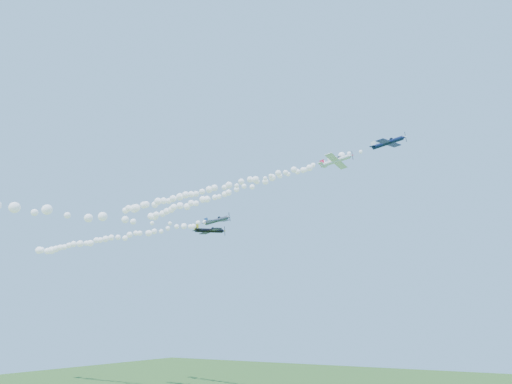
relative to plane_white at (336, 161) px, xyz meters
The scene contains 7 objects.
plane_white is the anchor object (origin of this frame).
smoke_trail_white 37.28m from the plane_white, behind, with size 69.56×8.19×3.32m, color white, non-canonical shape.
plane_navy 12.01m from the plane_white, ahead, with size 7.75×8.15×2.15m.
smoke_trail_navy 33.99m from the plane_white, 163.94° to the left, with size 84.57×23.47×3.01m, color white, non-canonical shape.
plane_grey 33.04m from the plane_white, behind, with size 8.19×8.32×2.57m.
smoke_trail_grey 73.23m from the plane_white, behind, with size 76.95×7.34×3.52m, color white, non-canonical shape.
plane_black 33.71m from the plane_white, 125.44° to the right, with size 6.45×6.08×1.72m.
Camera 1 is at (45.39, -76.22, 18.81)m, focal length 30.00 mm.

